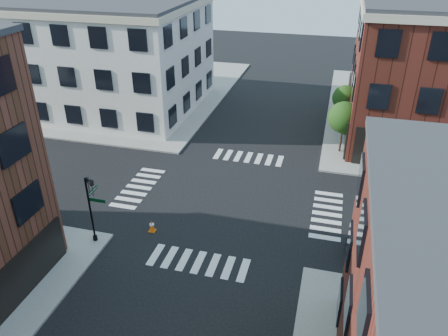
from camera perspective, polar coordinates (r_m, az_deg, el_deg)
ground at (r=31.58m, az=0.55°, el=-4.20°), size 120.00×120.00×0.00m
sidewalk_nw at (r=56.87m, az=-15.12°, el=10.09°), size 30.00×30.00×0.15m
building_nw at (r=50.30m, az=-16.62°, el=14.03°), size 22.00×16.00×11.00m
tree_near at (r=38.37m, az=15.46°, el=6.18°), size 2.69×2.69×4.49m
tree_far at (r=44.10m, az=15.58°, el=8.65°), size 2.43×2.43×4.07m
signal_pole at (r=27.23m, az=-16.93°, el=-4.32°), size 1.29×1.24×4.60m
box_truck at (r=27.70m, az=26.65°, el=-7.53°), size 9.33×3.71×4.13m
traffic_cone at (r=28.68m, az=-9.40°, el=-7.51°), size 0.45×0.45×0.77m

